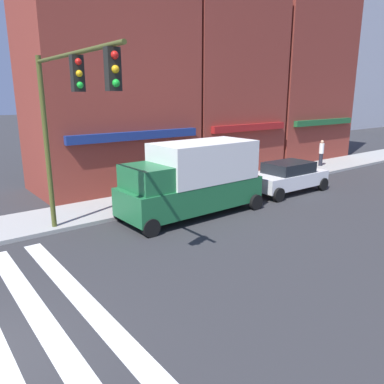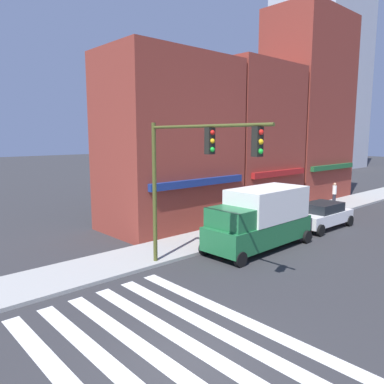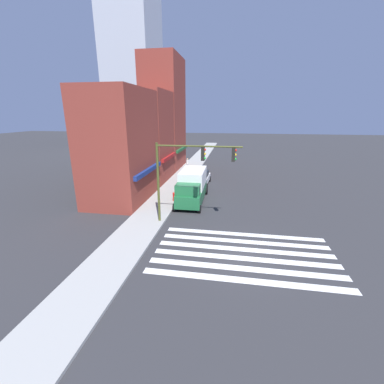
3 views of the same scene
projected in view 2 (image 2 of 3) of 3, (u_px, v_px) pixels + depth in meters
The scene contains 10 objects.
ground_plane at pixel (189, 361), 9.45m from camera, with size 200.00×200.00×0.00m, color #2D2D30.
sidewalk_left at pixel (64, 277), 14.92m from camera, with size 120.00×3.00×0.15m.
crosswalk_stripes at pixel (189, 361), 9.45m from camera, with size 5.82×10.80×0.01m.
storefront_row at pixel (260, 125), 28.66m from camera, with size 23.71×5.30×15.98m.
tower_distant at pixel (322, 46), 63.91m from camera, with size 14.63×12.05×41.69m.
traffic_signal at pixel (190, 165), 14.28m from camera, with size 0.32×6.17×6.18m.
box_truck_green at pixel (260, 218), 18.65m from camera, with size 6.24×2.42×3.04m.
sedan_white at pixel (322, 215), 22.88m from camera, with size 4.43×2.02×1.59m.
pedestrian_white_shirt at pixel (334, 193), 29.87m from camera, with size 0.32×0.32×1.77m.
fire_hydrant at pixel (229, 232), 19.74m from camera, with size 0.24×0.24×0.84m.
Camera 2 is at (-5.82, -6.48, 5.65)m, focal length 35.00 mm.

